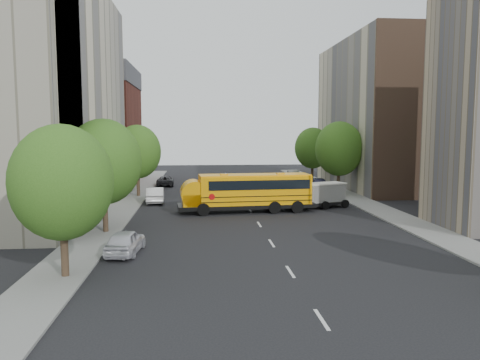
{
  "coord_description": "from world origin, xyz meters",
  "views": [
    {
      "loc": [
        -4.58,
        -36.58,
        7.09
      ],
      "look_at": [
        -1.1,
        2.0,
        2.98
      ],
      "focal_mm": 35.0,
      "sensor_mm": 36.0,
      "label": 1
    }
  ],
  "objects": [
    {
      "name": "parked_car_4",
      "position": [
        9.6,
        16.83,
        0.79
      ],
      "size": [
        2.22,
        4.78,
        1.58
      ],
      "primitive_type": "imported",
      "rotation": [
        0.0,
        0.0,
        -0.08
      ],
      "color": "#37365F",
      "rests_on": "ground"
    },
    {
      "name": "street_tree_1",
      "position": [
        -11.0,
        -4.0,
        4.95
      ],
      "size": [
        5.12,
        5.12,
        7.9
      ],
      "color": "#38281C",
      "rests_on": "ground"
    },
    {
      "name": "street_tree_0",
      "position": [
        -11.0,
        -14.0,
        4.64
      ],
      "size": [
        4.8,
        4.8,
        7.41
      ],
      "color": "#38281C",
      "rests_on": "ground"
    },
    {
      "name": "street_tree_4",
      "position": [
        11.0,
        14.0,
        5.08
      ],
      "size": [
        5.25,
        5.25,
        8.1
      ],
      "color": "#38281C",
      "rests_on": "ground"
    },
    {
      "name": "building_left_cream",
      "position": [
        -18.0,
        6.0,
        10.0
      ],
      "size": [
        10.0,
        26.0,
        20.0
      ],
      "primitive_type": "cube",
      "color": "beige",
      "rests_on": "ground"
    },
    {
      "name": "sidewalk_left",
      "position": [
        -11.5,
        5.0,
        0.06
      ],
      "size": [
        3.0,
        80.0,
        0.12
      ],
      "primitive_type": "cube",
      "color": "slate",
      "rests_on": "ground"
    },
    {
      "name": "sidewalk_right",
      "position": [
        11.5,
        5.0,
        0.06
      ],
      "size": [
        3.0,
        80.0,
        0.12
      ],
      "primitive_type": "cube",
      "color": "slate",
      "rests_on": "ground"
    },
    {
      "name": "lane_markings",
      "position": [
        0.0,
        10.0,
        0.01
      ],
      "size": [
        0.15,
        64.0,
        0.01
      ],
      "primitive_type": "cube",
      "color": "silver",
      "rests_on": "ground"
    },
    {
      "name": "building_right_sidewall",
      "position": [
        18.0,
        9.0,
        9.0
      ],
      "size": [
        10.1,
        0.3,
        18.0
      ],
      "primitive_type": "cube",
      "color": "brown",
      "rests_on": "ground"
    },
    {
      "name": "parked_car_0",
      "position": [
        -8.8,
        -9.7,
        0.71
      ],
      "size": [
        2.1,
        4.33,
        1.42
      ],
      "primitive_type": "imported",
      "rotation": [
        0.0,
        0.0,
        3.04
      ],
      "color": "silver",
      "rests_on": "ground"
    },
    {
      "name": "parked_car_5",
      "position": [
        9.01,
        28.84,
        0.73
      ],
      "size": [
        1.98,
        4.59,
        1.47
      ],
      "primitive_type": "imported",
      "rotation": [
        0.0,
        0.0,
        -0.1
      ],
      "color": "#A0A19C",
      "rests_on": "ground"
    },
    {
      "name": "building_right_far",
      "position": [
        18.0,
        20.0,
        9.0
      ],
      "size": [
        10.0,
        22.0,
        18.0
      ],
      "primitive_type": "cube",
      "color": "beige",
      "rests_on": "ground"
    },
    {
      "name": "safari_truck",
      "position": [
        6.34,
        4.99,
        1.21
      ],
      "size": [
        5.66,
        3.62,
        2.29
      ],
      "rotation": [
        0.0,
        0.0,
        0.36
      ],
      "color": "black",
      "rests_on": "ground"
    },
    {
      "name": "street_tree_2",
      "position": [
        -11.0,
        14.0,
        4.83
      ],
      "size": [
        4.99,
        4.99,
        7.71
      ],
      "color": "#38281C",
      "rests_on": "ground"
    },
    {
      "name": "street_tree_5",
      "position": [
        11.0,
        26.0,
        4.7
      ],
      "size": [
        4.86,
        4.86,
        7.51
      ],
      "color": "#38281C",
      "rests_on": "ground"
    },
    {
      "name": "tower_crane",
      "position": [
        30.25,
        28.0,
        24.48
      ],
      "size": [
        28.5,
        1.2,
        35.75
      ],
      "color": "yellow",
      "rests_on": "ground"
    },
    {
      "name": "ground",
      "position": [
        0.0,
        0.0,
        0.0
      ],
      "size": [
        120.0,
        120.0,
        0.0
      ],
      "primitive_type": "plane",
      "color": "black",
      "rests_on": "ground"
    },
    {
      "name": "parked_car_1",
      "position": [
        -8.8,
        9.57,
        0.77
      ],
      "size": [
        1.88,
        4.73,
        1.53
      ],
      "primitive_type": "imported",
      "rotation": [
        0.0,
        0.0,
        3.2
      ],
      "color": "white",
      "rests_on": "ground"
    },
    {
      "name": "parked_car_2",
      "position": [
        -8.8,
        23.75,
        0.64
      ],
      "size": [
        2.29,
        4.67,
        1.28
      ],
      "primitive_type": "imported",
      "rotation": [
        0.0,
        0.0,
        3.18
      ],
      "color": "black",
      "rests_on": "ground"
    },
    {
      "name": "building_left_redbrick",
      "position": [
        -18.0,
        28.0,
        6.5
      ],
      "size": [
        10.0,
        15.0,
        13.0
      ],
      "primitive_type": "cube",
      "color": "maroon",
      "rests_on": "ground"
    },
    {
      "name": "school_bus",
      "position": [
        -0.48,
        3.51,
        1.89
      ],
      "size": [
        12.16,
        3.75,
        3.38
      ],
      "rotation": [
        0.0,
        0.0,
        0.08
      ],
      "color": "black",
      "rests_on": "ground"
    }
  ]
}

